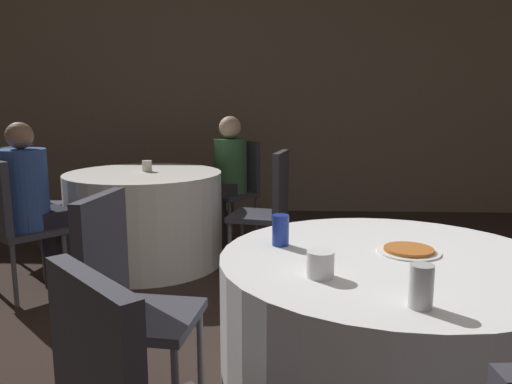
# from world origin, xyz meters

# --- Properties ---
(wall_back) EXTENTS (16.00, 0.06, 2.80)m
(wall_back) POSITION_xyz_m (0.00, 4.17, 1.40)
(wall_back) COLOR gray
(wall_back) RESTS_ON ground_plane
(table_near) EXTENTS (1.24, 1.24, 0.75)m
(table_near) POSITION_xyz_m (-0.19, -0.07, 0.37)
(table_near) COLOR white
(table_near) RESTS_ON ground_plane
(table_far) EXTENTS (1.25, 1.25, 0.75)m
(table_far) POSITION_xyz_m (-1.68, 2.10, 0.37)
(table_far) COLOR white
(table_far) RESTS_ON ground_plane
(chair_near_west) EXTENTS (0.45, 0.45, 0.94)m
(chair_near_west) POSITION_xyz_m (-1.22, 0.06, 0.56)
(chair_near_west) COLOR #383842
(chair_near_west) RESTS_ON ground_plane
(chair_far_east) EXTENTS (0.48, 0.47, 0.94)m
(chair_far_east) POSITION_xyz_m (-0.66, 1.88, 0.56)
(chair_far_east) COLOR #383842
(chair_far_east) RESTS_ON ground_plane
(chair_far_west) EXTENTS (0.46, 0.46, 0.94)m
(chair_far_west) POSITION_xyz_m (-2.70, 2.26, 0.56)
(chair_far_west) COLOR #383842
(chair_far_west) RESTS_ON ground_plane
(chair_far_southwest) EXTENTS (0.56, 0.56, 0.94)m
(chair_far_southwest) POSITION_xyz_m (-2.36, 1.31, 0.56)
(chair_far_southwest) COLOR #383842
(chair_far_southwest) RESTS_ON ground_plane
(chair_far_northeast) EXTENTS (0.57, 0.57, 0.94)m
(chair_far_northeast) POSITION_xyz_m (-0.98, 2.87, 0.56)
(chair_far_northeast) COLOR #383842
(chair_far_northeast) RESTS_ON ground_plane
(person_green_jacket) EXTENTS (0.45, 0.45, 1.18)m
(person_green_jacket) POSITION_xyz_m (-1.09, 2.74, 0.59)
(person_green_jacket) COLOR #282828
(person_green_jacket) RESTS_ON ground_plane
(person_blue_shirt) EXTENTS (0.44, 0.46, 1.18)m
(person_blue_shirt) POSITION_xyz_m (-2.25, 1.44, 0.59)
(person_blue_shirt) COLOR black
(person_blue_shirt) RESTS_ON ground_plane
(pizza_plate_near) EXTENTS (0.23, 0.23, 0.02)m
(pizza_plate_near) POSITION_xyz_m (-0.11, -0.01, 0.76)
(pizza_plate_near) COLOR white
(pizza_plate_near) RESTS_ON table_near
(soda_can_blue) EXTENTS (0.07, 0.07, 0.12)m
(soda_can_blue) POSITION_xyz_m (-0.59, 0.07, 0.81)
(soda_can_blue) COLOR #1E38A5
(soda_can_blue) RESTS_ON table_near
(soda_can_silver) EXTENTS (0.07, 0.07, 0.12)m
(soda_can_silver) POSITION_xyz_m (-0.21, -0.52, 0.81)
(soda_can_silver) COLOR silver
(soda_can_silver) RESTS_ON table_near
(cup_near) EXTENTS (0.09, 0.09, 0.09)m
(cup_near) POSITION_xyz_m (-0.47, -0.29, 0.79)
(cup_near) COLOR white
(cup_near) RESTS_ON table_near
(cup_far) EXTENTS (0.08, 0.08, 0.09)m
(cup_far) POSITION_xyz_m (-1.66, 2.16, 0.79)
(cup_far) COLOR silver
(cup_far) RESTS_ON table_far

